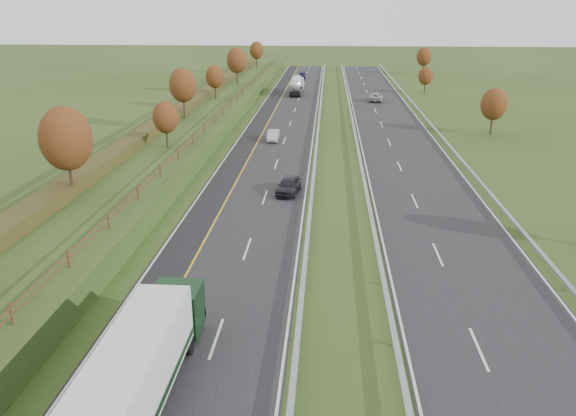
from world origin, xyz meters
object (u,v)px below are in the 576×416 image
box_lorry (132,384)px  car_silver_mid (273,135)px  car_dark_near (289,185)px  road_tanker (297,85)px  car_oncoming (376,97)px  car_small_far (302,75)px

box_lorry → car_silver_mid: bearing=89.4°
car_silver_mid → box_lorry: bearing=-91.3°
box_lorry → car_dark_near: bearing=82.6°
box_lorry → road_tanker: box_lorry is taller
car_silver_mid → car_dark_near: bearing=-81.5°
car_silver_mid → car_oncoming: size_ratio=0.77×
road_tanker → car_oncoming: bearing=-28.7°
box_lorry → car_small_far: (1.14, 125.76, -1.62)m
box_lorry → road_tanker: 98.56m
car_dark_near → car_oncoming: (12.69, 57.41, -0.03)m
box_lorry → car_silver_mid: 55.14m
box_lorry → road_tanker: (1.23, 98.55, -0.47)m
road_tanker → car_oncoming: 17.90m
car_silver_mid → car_oncoming: bearing=64.2°
road_tanker → car_oncoming: road_tanker is taller
road_tanker → car_small_far: size_ratio=2.41×
road_tanker → car_dark_near: road_tanker is taller
car_dark_near → car_small_far: size_ratio=1.00×
road_tanker → car_oncoming: size_ratio=2.06×
road_tanker → car_dark_near: 66.07m
box_lorry → car_silver_mid: (0.57, 55.11, -1.60)m
car_silver_mid → car_small_far: 70.65m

